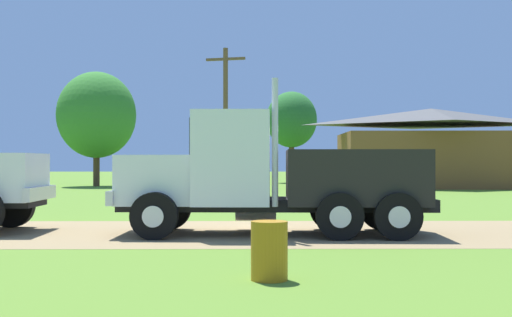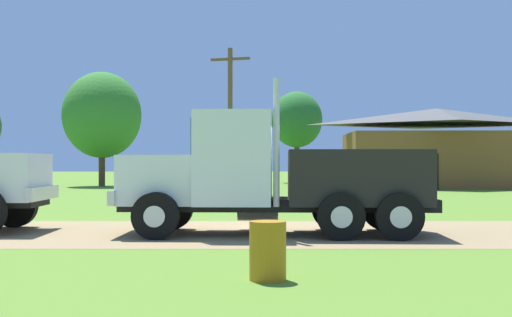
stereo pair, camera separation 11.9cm
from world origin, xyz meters
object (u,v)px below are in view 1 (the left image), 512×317
at_px(steel_barrel, 269,251).
at_px(utility_pole_near, 226,116).
at_px(truck_foreground_white, 272,178).
at_px(shed_building, 431,149).

distance_m(steel_barrel, utility_pole_near, 27.01).
xyz_separation_m(truck_foreground_white, utility_pole_near, (-1.82, 20.69, 2.86)).
xyz_separation_m(steel_barrel, shed_building, (11.77, 34.48, 2.09)).
distance_m(steel_barrel, shed_building, 36.50).
distance_m(shed_building, utility_pole_near, 15.53).
bearing_deg(utility_pole_near, steel_barrel, -86.63).
height_order(truck_foreground_white, utility_pole_near, utility_pole_near).
relative_size(shed_building, utility_pole_near, 1.57).
bearing_deg(truck_foreground_white, shed_building, 67.98).
relative_size(truck_foreground_white, steel_barrel, 8.78).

